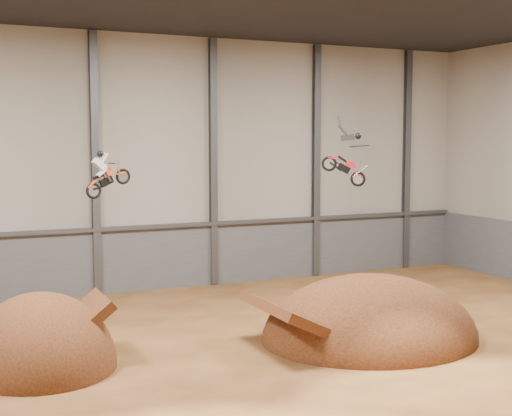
# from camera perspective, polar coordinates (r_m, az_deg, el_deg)

# --- Properties ---
(floor) EXTENTS (40.00, 40.00, 0.00)m
(floor) POSITION_cam_1_polar(r_m,az_deg,el_deg) (26.82, 1.54, -12.55)
(floor) COLOR #553116
(floor) RESTS_ON ground
(back_wall) EXTENTS (40.00, 0.10, 14.00)m
(back_wall) POSITION_cam_1_polar(r_m,az_deg,el_deg) (39.54, -8.07, 3.54)
(back_wall) COLOR #9F998D
(back_wall) RESTS_ON ground
(lower_band_back) EXTENTS (39.80, 0.18, 3.50)m
(lower_band_back) POSITION_cam_1_polar(r_m,az_deg,el_deg) (39.97, -7.93, -4.00)
(lower_band_back) COLOR #57595F
(lower_band_back) RESTS_ON ground
(steel_rail) EXTENTS (39.80, 0.35, 0.20)m
(steel_rail) POSITION_cam_1_polar(r_m,az_deg,el_deg) (39.57, -7.90, -1.47)
(steel_rail) COLOR #47494F
(steel_rail) RESTS_ON lower_band_back
(steel_column_2) EXTENTS (0.40, 0.36, 13.90)m
(steel_column_2) POSITION_cam_1_polar(r_m,az_deg,el_deg) (38.53, -12.75, 3.41)
(steel_column_2) COLOR #47494F
(steel_column_2) RESTS_ON ground
(steel_column_3) EXTENTS (0.40, 0.36, 13.90)m
(steel_column_3) POSITION_cam_1_polar(r_m,az_deg,el_deg) (40.43, -3.45, 3.63)
(steel_column_3) COLOR #47494F
(steel_column_3) RESTS_ON ground
(steel_column_4) EXTENTS (0.40, 0.36, 13.90)m
(steel_column_4) POSITION_cam_1_polar(r_m,az_deg,el_deg) (43.29, 4.83, 3.74)
(steel_column_4) COLOR #47494F
(steel_column_4) RESTS_ON ground
(steel_column_5) EXTENTS (0.40, 0.36, 13.90)m
(steel_column_5) POSITION_cam_1_polar(r_m,az_deg,el_deg) (46.92, 11.95, 3.77)
(steel_column_5) COLOR #47494F
(steel_column_5) RESTS_ON ground
(takeoff_ramp) EXTENTS (5.47, 6.32, 5.47)m
(takeoff_ramp) POSITION_cam_1_polar(r_m,az_deg,el_deg) (27.89, -16.83, -12.07)
(takeoff_ramp) COLOR #3D1D0F
(takeoff_ramp) RESTS_ON ground
(landing_ramp) EXTENTS (9.27, 8.20, 5.35)m
(landing_ramp) POSITION_cam_1_polar(r_m,az_deg,el_deg) (30.69, 9.08, -10.28)
(landing_ramp) COLOR #3D1D0F
(landing_ramp) RESTS_ON ground
(fmx_rider_a) EXTENTS (2.75, 1.29, 2.54)m
(fmx_rider_a) POSITION_cam_1_polar(r_m,az_deg,el_deg) (30.30, -11.53, 3.15)
(fmx_rider_a) COLOR #EB4B1B
(fmx_rider_b) EXTENTS (3.50, 2.58, 3.45)m
(fmx_rider_b) POSITION_cam_1_polar(r_m,az_deg,el_deg) (32.14, 6.76, 4.56)
(fmx_rider_b) COLOR red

